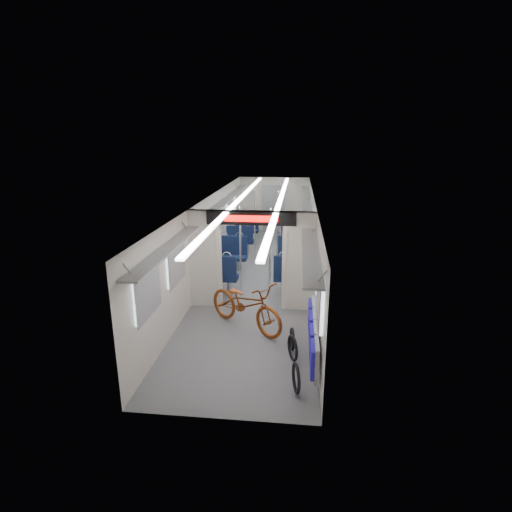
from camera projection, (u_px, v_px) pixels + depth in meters
The scene contains 14 objects.
carriage at pixel (259, 229), 10.75m from camera, with size 12.00×12.02×2.31m.
bicycle at pixel (246, 304), 8.32m from camera, with size 0.70×2.01×1.06m, color brown.
flip_bench at pixel (313, 334), 6.93m from camera, with size 0.12×2.16×0.57m.
bike_hoop_a at pixel (296, 380), 6.25m from camera, with size 0.49×0.49×0.05m, color black.
bike_hoop_b at pixel (293, 349), 7.15m from camera, with size 0.49×0.49×0.05m, color black.
bike_hoop_c at pixel (292, 340), 7.52m from camera, with size 0.44×0.44×0.05m, color black.
seat_bay_near_left at pixel (226, 261), 11.10m from camera, with size 0.95×2.24×1.15m.
seat_bay_near_right at pixel (293, 261), 11.07m from camera, with size 0.95×2.26×1.16m.
seat_bay_far_left at pixel (244, 232), 14.64m from camera, with size 0.91×2.08×1.10m.
seat_bay_far_right at pixel (295, 232), 14.60m from camera, with size 0.92×2.10×1.11m.
stanchion_near_left at pixel (240, 253), 9.80m from camera, with size 0.05×0.05×2.30m, color silver.
stanchion_near_right at pixel (270, 256), 9.55m from camera, with size 0.04×0.04×2.30m, color silver.
stanchion_far_left at pixel (255, 224), 13.01m from camera, with size 0.04×0.04×2.30m, color silver.
stanchion_far_right at pixel (278, 228), 12.54m from camera, with size 0.05×0.05×2.30m, color silver.
Camera 1 is at (1.03, -10.73, 3.85)m, focal length 28.00 mm.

